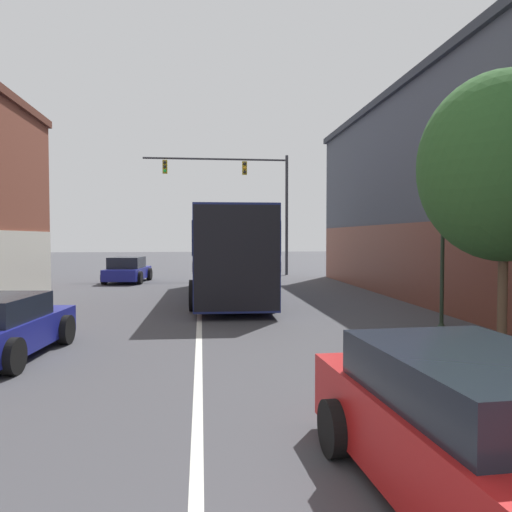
% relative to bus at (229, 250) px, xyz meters
% --- Properties ---
extents(lane_center_line, '(0.14, 46.84, 0.01)m').
position_rel_bus_xyz_m(lane_center_line, '(-1.15, -2.14, -1.86)').
color(lane_center_line, silver).
rests_on(lane_center_line, ground_plane).
extents(bus, '(2.95, 11.18, 3.32)m').
position_rel_bus_xyz_m(bus, '(0.00, 0.00, 0.00)').
color(bus, navy).
rests_on(bus, ground_plane).
extents(hatchback_foreground, '(2.18, 4.71, 1.36)m').
position_rel_bus_xyz_m(hatchback_foreground, '(1.29, -15.51, -1.21)').
color(hatchback_foreground, red).
rests_on(hatchback_foreground, ground_plane).
extents(parked_car_left_mid, '(2.28, 4.03, 1.33)m').
position_rel_bus_xyz_m(parked_car_left_mid, '(-4.90, 7.17, -1.24)').
color(parked_car_left_mid, navy).
rests_on(parked_car_left_mid, ground_plane).
extents(traffic_signal_gantry, '(8.84, 0.36, 7.41)m').
position_rel_bus_xyz_m(traffic_signal_gantry, '(1.72, 11.26, 3.49)').
color(traffic_signal_gantry, '#333338').
rests_on(traffic_signal_gantry, ground_plane).
extents(street_lamp, '(0.29, 0.29, 3.91)m').
position_rel_bus_xyz_m(street_lamp, '(5.11, -7.09, 0.30)').
color(street_lamp, '#233323').
rests_on(street_lamp, ground_plane).
extents(street_tree_near, '(3.40, 3.06, 5.62)m').
position_rel_bus_xyz_m(street_tree_near, '(4.86, -10.08, 1.87)').
color(street_tree_near, brown).
rests_on(street_tree_near, ground_plane).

